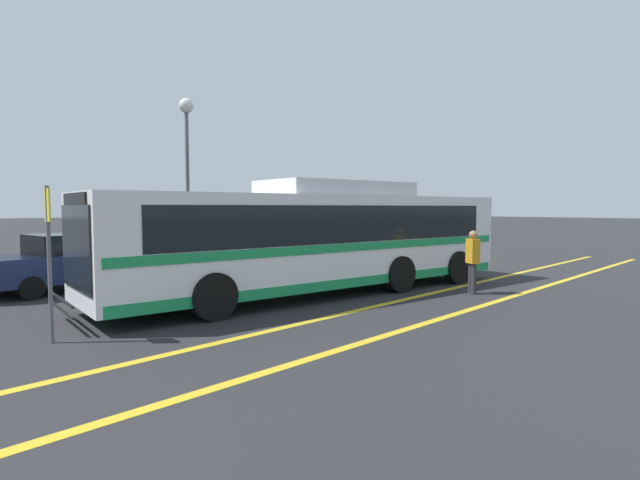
{
  "coord_description": "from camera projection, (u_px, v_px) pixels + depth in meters",
  "views": [
    {
      "loc": [
        -10.19,
        -9.41,
        2.33
      ],
      "look_at": [
        -0.56,
        -0.09,
        1.45
      ],
      "focal_mm": 28.0,
      "sensor_mm": 36.0,
      "label": 1
    }
  ],
  "objects": [
    {
      "name": "ground_plane",
      "position": [
        331.0,
        290.0,
        13.99
      ],
      "size": [
        220.0,
        220.0,
        0.0
      ],
      "primitive_type": "plane",
      "color": "#262628"
    },
    {
      "name": "lane_strip_0",
      "position": [
        386.0,
        304.0,
        12.0
      ],
      "size": [
        32.05,
        0.2,
        0.01
      ],
      "primitive_type": "cube",
      "rotation": [
        0.0,
        0.0,
        1.57
      ],
      "color": "gold",
      "rests_on": "ground_plane"
    },
    {
      "name": "lane_strip_1",
      "position": [
        452.0,
        315.0,
        10.77
      ],
      "size": [
        32.05,
        0.2,
        0.01
      ],
      "primitive_type": "cube",
      "rotation": [
        0.0,
        0.0,
        1.57
      ],
      "color": "gold",
      "rests_on": "ground_plane"
    },
    {
      "name": "curb_strip",
      "position": [
        188.0,
        269.0,
        18.16
      ],
      "size": [
        40.05,
        0.36,
        0.15
      ],
      "primitive_type": "cube",
      "color": "#99999E",
      "rests_on": "ground_plane"
    },
    {
      "name": "transit_bus",
      "position": [
        321.0,
        237.0,
        13.44
      ],
      "size": [
        12.56,
        4.2,
        3.03
      ],
      "rotation": [
        0.0,
        0.0,
        1.43
      ],
      "color": "white",
      "rests_on": "ground_plane"
    },
    {
      "name": "parked_car_1",
      "position": [
        74.0,
        261.0,
        14.18
      ],
      "size": [
        4.86,
        2.23,
        1.58
      ],
      "rotation": [
        0.0,
        0.0,
        -1.51
      ],
      "color": "navy",
      "rests_on": "ground_plane"
    },
    {
      "name": "pedestrian_0",
      "position": [
        473.0,
        258.0,
        13.36
      ],
      "size": [
        0.43,
        0.47,
        1.71
      ],
      "rotation": [
        0.0,
        0.0,
        0.92
      ],
      "color": "#2D2D33",
      "rests_on": "ground_plane"
    },
    {
      "name": "bus_stop_sign",
      "position": [
        49.0,
        245.0,
        8.45
      ],
      "size": [
        0.08,
        0.4,
        2.69
      ],
      "rotation": [
        0.0,
        0.0,
        1.43
      ],
      "color": "#59595E",
      "rests_on": "ground_plane"
    },
    {
      "name": "street_lamp",
      "position": [
        187.0,
        141.0,
        18.74
      ],
      "size": [
        0.55,
        0.55,
        6.4
      ],
      "color": "#59595E",
      "rests_on": "ground_plane"
    }
  ]
}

